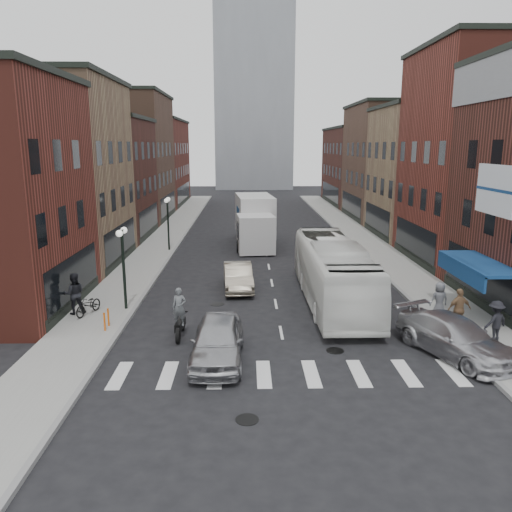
{
  "coord_description": "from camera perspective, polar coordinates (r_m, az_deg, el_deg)",
  "views": [
    {
      "loc": [
        -1.5,
        -19.37,
        7.96
      ],
      "look_at": [
        -1.0,
        5.88,
        2.33
      ],
      "focal_mm": 35.0,
      "sensor_mm": 36.0,
      "label": 1
    }
  ],
  "objects": [
    {
      "name": "ground",
      "position": [
        21.0,
        3.09,
        -9.73
      ],
      "size": [
        160.0,
        160.0,
        0.0
      ],
      "primitive_type": "plane",
      "color": "black",
      "rests_on": "ground"
    },
    {
      "name": "sidewalk_left",
      "position": [
        42.69,
        -10.56,
        1.72
      ],
      "size": [
        3.0,
        74.0,
        0.15
      ],
      "primitive_type": "cube",
      "color": "gray",
      "rests_on": "ground"
    },
    {
      "name": "sidewalk_right",
      "position": [
        43.29,
        12.25,
        1.79
      ],
      "size": [
        3.0,
        74.0,
        0.15
      ],
      "primitive_type": "cube",
      "color": "gray",
      "rests_on": "ground"
    },
    {
      "name": "curb_left",
      "position": [
        42.49,
        -8.56,
        1.63
      ],
      "size": [
        0.2,
        74.0,
        0.16
      ],
      "primitive_type": "cube",
      "color": "gray",
      "rests_on": "ground"
    },
    {
      "name": "curb_right",
      "position": [
        42.98,
        10.3,
        1.7
      ],
      "size": [
        0.2,
        74.0,
        0.16
      ],
      "primitive_type": "cube",
      "color": "gray",
      "rests_on": "ground"
    },
    {
      "name": "crosswalk_stripes",
      "position": [
        18.27,
        3.79,
        -13.3
      ],
      "size": [
        12.0,
        2.2,
        0.01
      ],
      "primitive_type": "cube",
      "color": "silver",
      "rests_on": "ground"
    },
    {
      "name": "bldg_left_mid_a",
      "position": [
        36.04,
        -23.41,
        8.68
      ],
      "size": [
        10.3,
        10.2,
        12.3
      ],
      "color": "#856349",
      "rests_on": "ground"
    },
    {
      "name": "bldg_left_mid_b",
      "position": [
        45.51,
        -18.59,
        8.39
      ],
      "size": [
        10.3,
        10.2,
        10.3
      ],
      "color": "#462019",
      "rests_on": "ground"
    },
    {
      "name": "bldg_left_far_a",
      "position": [
        56.04,
        -15.35,
        10.8
      ],
      "size": [
        10.3,
        12.2,
        13.3
      ],
      "color": "brown",
      "rests_on": "ground"
    },
    {
      "name": "bldg_left_far_b",
      "position": [
        69.73,
        -12.5,
        10.39
      ],
      "size": [
        10.3,
        16.2,
        11.3
      ],
      "color": "maroon",
      "rests_on": "ground"
    },
    {
      "name": "bldg_right_mid_a",
      "position": [
        37.23,
        25.59,
        10.12
      ],
      "size": [
        10.3,
        10.2,
        14.3
      ],
      "color": "maroon",
      "rests_on": "ground"
    },
    {
      "name": "bldg_right_mid_b",
      "position": [
        46.46,
        19.92,
        8.99
      ],
      "size": [
        10.3,
        10.2,
        11.3
      ],
      "color": "#856349",
      "rests_on": "ground"
    },
    {
      "name": "bldg_right_far_a",
      "position": [
        56.85,
        16.0,
        10.28
      ],
      "size": [
        10.3,
        12.2,
        12.3
      ],
      "color": "brown",
      "rests_on": "ground"
    },
    {
      "name": "bldg_right_far_b",
      "position": [
        70.39,
        12.61,
        9.99
      ],
      "size": [
        10.3,
        16.2,
        10.3
      ],
      "color": "#462019",
      "rests_on": "ground"
    },
    {
      "name": "awning_blue",
      "position": [
        24.81,
        23.75,
        -0.93
      ],
      "size": [
        1.8,
        5.0,
        0.78
      ],
      "color": "navy",
      "rests_on": "ground"
    },
    {
      "name": "billboard_sign",
      "position": [
        22.36,
        25.87,
        6.63
      ],
      "size": [
        1.52,
        3.0,
        3.7
      ],
      "color": "black",
      "rests_on": "ground"
    },
    {
      "name": "distant_tower",
      "position": [
        98.86,
        -0.27,
        22.5
      ],
      "size": [
        14.0,
        14.0,
        50.0
      ],
      "primitive_type": "cube",
      "color": "#9399A0",
      "rests_on": "ground"
    },
    {
      "name": "streetlamp_near",
      "position": [
        24.63,
        -14.97,
        0.31
      ],
      "size": [
        0.32,
        1.22,
        4.11
      ],
      "color": "black",
      "rests_on": "ground"
    },
    {
      "name": "streetlamp_far",
      "position": [
        38.17,
        -10.05,
        4.78
      ],
      "size": [
        0.32,
        1.22,
        4.11
      ],
      "color": "black",
      "rests_on": "ground"
    },
    {
      "name": "bike_rack",
      "position": [
        22.79,
        -16.72,
        -6.96
      ],
      "size": [
        0.08,
        0.68,
        0.8
      ],
      "color": "#D8590C",
      "rests_on": "sidewalk_left"
    },
    {
      "name": "box_truck",
      "position": [
        40.15,
        -0.12,
        3.95
      ],
      "size": [
        3.29,
        9.23,
        3.92
      ],
      "rotation": [
        0.0,
        0.0,
        0.09
      ],
      "color": "silver",
      "rests_on": "ground"
    },
    {
      "name": "motorcycle_rider",
      "position": [
        21.32,
        -8.72,
        -6.61
      ],
      "size": [
        0.62,
        2.12,
        2.16
      ],
      "rotation": [
        0.0,
        0.0,
        -0.09
      ],
      "color": "black",
      "rests_on": "ground"
    },
    {
      "name": "transit_bus",
      "position": [
        25.77,
        8.79,
        -1.84
      ],
      "size": [
        2.75,
        11.57,
        3.22
      ],
      "primitive_type": "imported",
      "rotation": [
        0.0,
        0.0,
        0.0
      ],
      "color": "white",
      "rests_on": "ground"
    },
    {
      "name": "sedan_left_near",
      "position": [
        18.98,
        -4.43,
        -9.61
      ],
      "size": [
        1.98,
        4.77,
        1.62
      ],
      "primitive_type": "imported",
      "rotation": [
        0.0,
        0.0,
        -0.01
      ],
      "color": "#AEAEB3",
      "rests_on": "ground"
    },
    {
      "name": "sedan_left_far",
      "position": [
        28.05,
        -2.06,
        -2.38
      ],
      "size": [
        1.82,
        4.5,
        1.45
      ],
      "primitive_type": "imported",
      "rotation": [
        0.0,
        0.0,
        0.07
      ],
      "color": "#A89C88",
      "rests_on": "ground"
    },
    {
      "name": "curb_car",
      "position": [
        20.87,
        21.75,
        -8.59
      ],
      "size": [
        3.97,
        5.56,
        1.5
      ],
      "primitive_type": "imported",
      "rotation": [
        0.0,
        0.0,
        0.41
      ],
      "color": "silver",
      "rests_on": "ground"
    },
    {
      "name": "parked_bicycle",
      "position": [
        24.84,
        -18.6,
        -5.31
      ],
      "size": [
        1.17,
        1.87,
        0.93
      ],
      "primitive_type": "imported",
      "rotation": [
        0.0,
        0.0,
        -0.34
      ],
      "color": "black",
      "rests_on": "sidewalk_left"
    },
    {
      "name": "ped_left_solo",
      "position": [
        24.99,
        -20.05,
        -4.06
      ],
      "size": [
        1.08,
        0.81,
        1.98
      ],
      "primitive_type": "imported",
      "rotation": [
        0.0,
        0.0,
        3.44
      ],
      "color": "black",
      "rests_on": "sidewalk_left"
    },
    {
      "name": "ped_right_a",
      "position": [
        22.5,
        25.69,
        -6.73
      ],
      "size": [
        1.23,
        0.93,
        1.71
      ],
      "primitive_type": "imported",
      "rotation": [
        0.0,
        0.0,
        3.54
      ],
      "color": "black",
      "rests_on": "sidewalk_right"
    },
    {
      "name": "ped_right_b",
      "position": [
        23.22,
        22.19,
        -5.66
      ],
      "size": [
        1.15,
        0.72,
        1.84
      ],
      "primitive_type": "imported",
      "rotation": [
        0.0,
        0.0,
        3.31
      ],
      "color": "#866444",
      "rests_on": "sidewalk_right"
    },
    {
      "name": "ped_right_c",
      "position": [
        24.58,
        20.21,
        -4.72
      ],
      "size": [
        0.86,
        0.61,
        1.67
      ],
      "primitive_type": "imported",
      "rotation": [
        0.0,
        0.0,
        3.24
      ],
      "color": "slate",
      "rests_on": "sidewalk_right"
    }
  ]
}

